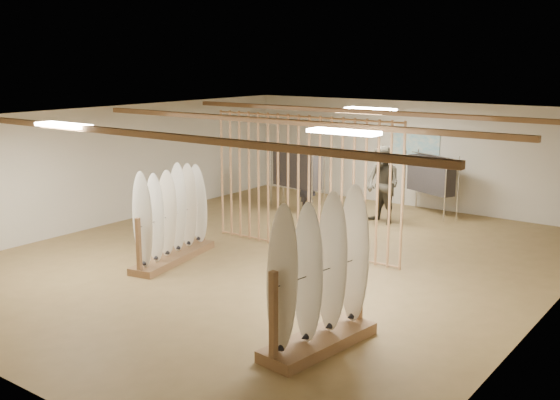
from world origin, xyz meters
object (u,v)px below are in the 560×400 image
Objects in this scene: clothing_rack_b at (431,175)px; rack_right at (319,297)px; shopper_a at (308,179)px; clothing_rack_a at (297,169)px; rack_left at (173,230)px; shopper_b at (383,180)px.

rack_right is at bearing -52.35° from clothing_rack_b.
clothing_rack_a is at bearing -2.69° from shopper_a.
rack_left is 5.45m from shopper_b.
rack_left reaches higher than clothing_rack_a.
rack_right is 1.38× the size of clothing_rack_b.
shopper_b is (-2.60, 6.72, 0.32)m from rack_right.
clothing_rack_b is at bearing 86.41° from shopper_b.
shopper_a is at bearing -160.28° from shopper_b.
shopper_b is (2.09, 0.12, 0.17)m from shopper_a.
rack_right is 1.03× the size of shopper_b.
shopper_a is (0.39, -0.09, -0.20)m from clothing_rack_a.
rack_right is 8.49m from clothing_rack_b.
clothing_rack_a is 0.45m from shopper_a.
rack_right is at bearing -41.52° from clothing_rack_a.
shopper_a is at bearing -1.83° from clothing_rack_a.
clothing_rack_b is (3.03, 1.53, -0.06)m from clothing_rack_a.
clothing_rack_b is 0.89× the size of shopper_a.
rack_left reaches higher than clothing_rack_b.
clothing_rack_a is 1.05× the size of clothing_rack_b.
rack_right reaches higher than clothing_rack_a.
clothing_rack_a is 2.48m from shopper_b.
shopper_b reaches higher than clothing_rack_a.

